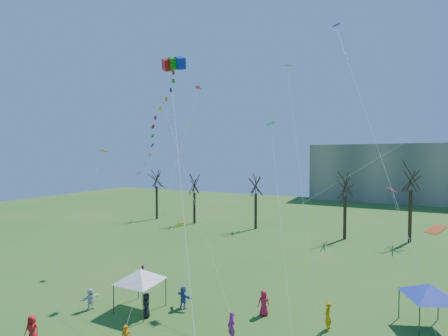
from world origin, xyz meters
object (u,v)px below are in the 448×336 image
at_px(canopy_tent_white, 140,275).
at_px(canopy_tent_blue, 430,291).
at_px(distant_building, 436,174).
at_px(big_box_kite, 160,124).

relative_size(canopy_tent_white, canopy_tent_blue, 1.08).
bearing_deg(canopy_tent_blue, distant_building, 81.38).
xyz_separation_m(distant_building, canopy_tent_blue, (-10.51, -69.30, -4.85)).
distance_m(big_box_kite, canopy_tent_white, 11.55).
height_order(distant_building, canopy_tent_blue, distant_building).
bearing_deg(big_box_kite, distant_building, 69.22).
bearing_deg(distant_building, canopy_tent_white, -111.59).
bearing_deg(big_box_kite, canopy_tent_white, -155.50).
bearing_deg(canopy_tent_white, big_box_kite, 24.50).
bearing_deg(distant_building, canopy_tent_blue, -98.62).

